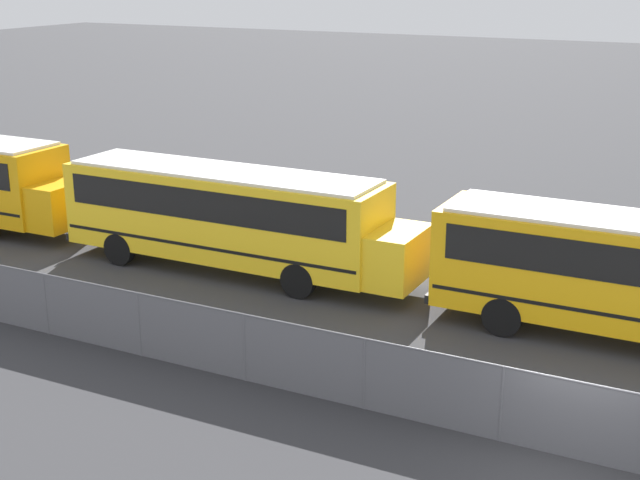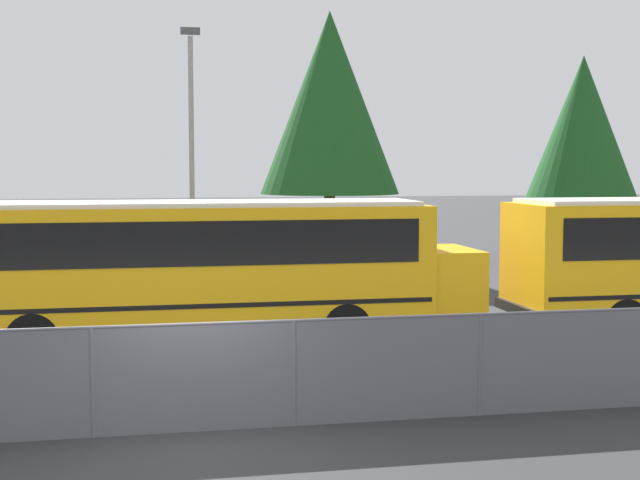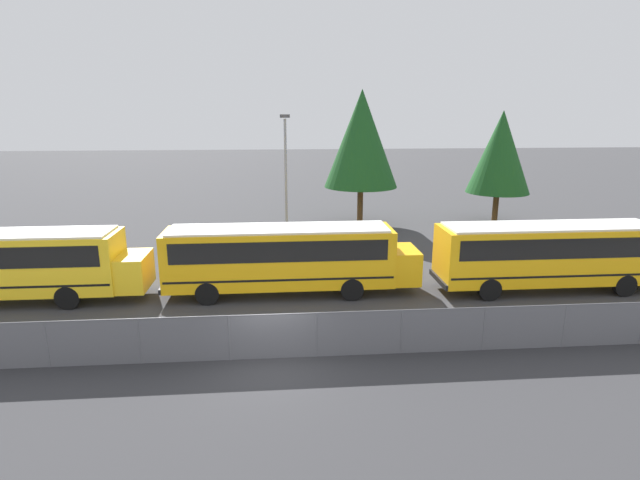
# 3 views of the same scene
# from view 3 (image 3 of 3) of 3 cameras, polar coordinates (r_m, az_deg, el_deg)

# --- Properties ---
(ground_plane) EXTENTS (200.00, 200.00, 0.00)m
(ground_plane) POSITION_cam_3_polar(r_m,az_deg,el_deg) (18.18, -5.32, -13.30)
(ground_plane) COLOR #38383A
(road_strip) EXTENTS (134.15, 12.00, 0.01)m
(road_strip) POSITION_cam_3_polar(r_m,az_deg,el_deg) (13.17, -5.52, -25.53)
(road_strip) COLOR #333335
(road_strip) RESTS_ON ground_plane
(fence) EXTENTS (100.22, 0.07, 1.68)m
(fence) POSITION_cam_3_polar(r_m,az_deg,el_deg) (17.79, -5.38, -10.85)
(fence) COLOR #9EA0A5
(fence) RESTS_ON ground_plane
(school_bus_2) EXTENTS (11.95, 2.57, 3.25)m
(school_bus_2) POSITION_cam_3_polar(r_m,az_deg,el_deg) (26.53, -32.38, -2.03)
(school_bus_2) COLOR yellow
(school_bus_2) RESTS_ON ground_plane
(school_bus_3) EXTENTS (11.95, 2.57, 3.25)m
(school_bus_3) POSITION_cam_3_polar(r_m,az_deg,el_deg) (23.46, -4.00, -1.66)
(school_bus_3) COLOR #EDA80F
(school_bus_3) RESTS_ON ground_plane
(school_bus_4) EXTENTS (11.95, 2.57, 3.25)m
(school_bus_4) POSITION_cam_3_polar(r_m,az_deg,el_deg) (26.42, 25.15, -1.18)
(school_bus_4) COLOR #EDA80F
(school_bus_4) RESTS_ON ground_plane
(light_pole) EXTENTS (0.60, 0.24, 8.28)m
(light_pole) POSITION_cam_3_polar(r_m,az_deg,el_deg) (31.10, -3.92, 7.20)
(light_pole) COLOR gray
(light_pole) RESTS_ON ground_plane
(tree_0) EXTENTS (5.48, 5.48, 10.05)m
(tree_0) POSITION_cam_3_polar(r_m,az_deg,el_deg) (37.70, 4.76, 11.44)
(tree_0) COLOR #51381E
(tree_0) RESTS_ON ground_plane
(tree_1) EXTENTS (4.75, 4.75, 8.56)m
(tree_1) POSITION_cam_3_polar(r_m,az_deg,el_deg) (40.67, 19.91, 9.41)
(tree_1) COLOR #51381E
(tree_1) RESTS_ON ground_plane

